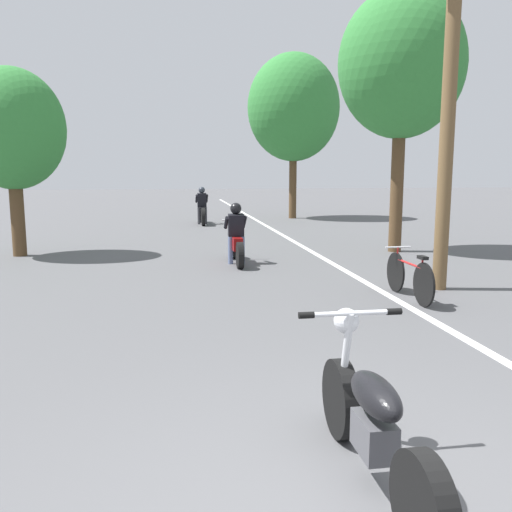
{
  "coord_description": "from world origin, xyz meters",
  "views": [
    {
      "loc": [
        -1.05,
        -2.68,
        2.03
      ],
      "look_at": [
        0.06,
        4.4,
        0.9
      ],
      "focal_mm": 38.0,
      "sensor_mm": 36.0,
      "label": 1
    }
  ],
  "objects_px": {
    "motorcycle_rider_lead": "(236,240)",
    "roadside_tree_left": "(12,130)",
    "roadside_tree_right_near": "(402,65)",
    "roadside_tree_right_far": "(294,108)",
    "utility_pole": "(448,109)",
    "motorcycle_rider_far": "(202,210)",
    "bicycle_parked": "(409,276)",
    "motorcycle_foreground": "(372,422)"
  },
  "relations": [
    {
      "from": "roadside_tree_right_far",
      "to": "motorcycle_rider_lead",
      "type": "xyz_separation_m",
      "value": [
        -3.81,
        -11.22,
        -4.15
      ]
    },
    {
      "from": "roadside_tree_right_far",
      "to": "motorcycle_rider_lead",
      "type": "bearing_deg",
      "value": -108.76
    },
    {
      "from": "roadside_tree_left",
      "to": "motorcycle_rider_far",
      "type": "xyz_separation_m",
      "value": [
        4.82,
        7.28,
        -2.43
      ]
    },
    {
      "from": "roadside_tree_left",
      "to": "motorcycle_rider_lead",
      "type": "relative_size",
      "value": 2.31
    },
    {
      "from": "utility_pole",
      "to": "motorcycle_rider_lead",
      "type": "bearing_deg",
      "value": 135.01
    },
    {
      "from": "roadside_tree_right_far",
      "to": "bicycle_parked",
      "type": "xyz_separation_m",
      "value": [
        -1.48,
        -15.0,
        -4.3
      ]
    },
    {
      "from": "motorcycle_rider_lead",
      "to": "roadside_tree_right_near",
      "type": "bearing_deg",
      "value": 15.69
    },
    {
      "from": "utility_pole",
      "to": "roadside_tree_right_far",
      "type": "distance_m",
      "value": 14.5
    },
    {
      "from": "roadside_tree_left",
      "to": "motorcycle_rider_lead",
      "type": "bearing_deg",
      "value": -20.61
    },
    {
      "from": "utility_pole",
      "to": "roadside_tree_left",
      "type": "xyz_separation_m",
      "value": [
        -8.21,
        5.06,
        -0.06
      ]
    },
    {
      "from": "roadside_tree_right_near",
      "to": "motorcycle_rider_far",
      "type": "height_order",
      "value": "roadside_tree_right_near"
    },
    {
      "from": "roadside_tree_right_near",
      "to": "motorcycle_rider_lead",
      "type": "xyz_separation_m",
      "value": [
        -4.21,
        -1.18,
        -4.05
      ]
    },
    {
      "from": "roadside_tree_right_near",
      "to": "motorcycle_rider_lead",
      "type": "distance_m",
      "value": 5.96
    },
    {
      "from": "roadside_tree_right_near",
      "to": "motorcycle_rider_lead",
      "type": "height_order",
      "value": "roadside_tree_right_near"
    },
    {
      "from": "utility_pole",
      "to": "roadside_tree_left",
      "type": "height_order",
      "value": "utility_pole"
    },
    {
      "from": "roadside_tree_left",
      "to": "motorcycle_rider_lead",
      "type": "distance_m",
      "value": 5.92
    },
    {
      "from": "roadside_tree_right_near",
      "to": "roadside_tree_left",
      "type": "relative_size",
      "value": 1.45
    },
    {
      "from": "roadside_tree_right_near",
      "to": "motorcycle_foreground",
      "type": "xyz_separation_m",
      "value": [
        -4.36,
        -9.83,
        -4.14
      ]
    },
    {
      "from": "roadside_tree_right_far",
      "to": "motorcycle_rider_far",
      "type": "distance_m",
      "value": 6.12
    },
    {
      "from": "roadside_tree_right_near",
      "to": "bicycle_parked",
      "type": "bearing_deg",
      "value": -110.77
    },
    {
      "from": "motorcycle_rider_lead",
      "to": "roadside_tree_left",
      "type": "bearing_deg",
      "value": 159.39
    },
    {
      "from": "roadside_tree_right_far",
      "to": "motorcycle_rider_far",
      "type": "xyz_separation_m",
      "value": [
        -4.04,
        -2.05,
        -4.12
      ]
    },
    {
      "from": "utility_pole",
      "to": "bicycle_parked",
      "type": "relative_size",
      "value": 3.44
    },
    {
      "from": "utility_pole",
      "to": "roadside_tree_right_near",
      "type": "distance_m",
      "value": 4.73
    },
    {
      "from": "utility_pole",
      "to": "motorcycle_foreground",
      "type": "xyz_separation_m",
      "value": [
        -3.32,
        -5.48,
        -2.61
      ]
    },
    {
      "from": "roadside_tree_right_far",
      "to": "utility_pole",
      "type": "bearing_deg",
      "value": -92.56
    },
    {
      "from": "motorcycle_rider_lead",
      "to": "motorcycle_rider_far",
      "type": "height_order",
      "value": "motorcycle_rider_far"
    },
    {
      "from": "bicycle_parked",
      "to": "motorcycle_foreground",
      "type": "bearing_deg",
      "value": -116.99
    },
    {
      "from": "roadside_tree_right_near",
      "to": "roadside_tree_right_far",
      "type": "height_order",
      "value": "roadside_tree_right_far"
    },
    {
      "from": "roadside_tree_right_far",
      "to": "motorcycle_rider_far",
      "type": "height_order",
      "value": "roadside_tree_right_far"
    },
    {
      "from": "motorcycle_rider_far",
      "to": "bicycle_parked",
      "type": "distance_m",
      "value": 13.2
    },
    {
      "from": "roadside_tree_right_near",
      "to": "roadside_tree_left",
      "type": "height_order",
      "value": "roadside_tree_right_near"
    },
    {
      "from": "utility_pole",
      "to": "motorcycle_rider_lead",
      "type": "relative_size",
      "value": 3.08
    },
    {
      "from": "motorcycle_rider_far",
      "to": "motorcycle_rider_lead",
      "type": "bearing_deg",
      "value": -88.61
    },
    {
      "from": "roadside_tree_right_near",
      "to": "roadside_tree_right_far",
      "type": "distance_m",
      "value": 10.05
    },
    {
      "from": "utility_pole",
      "to": "roadside_tree_right_far",
      "type": "xyz_separation_m",
      "value": [
        0.64,
        14.39,
        1.63
      ]
    },
    {
      "from": "roadside_tree_right_near",
      "to": "utility_pole",
      "type": "bearing_deg",
      "value": -103.44
    },
    {
      "from": "motorcycle_foreground",
      "to": "utility_pole",
      "type": "bearing_deg",
      "value": 58.78
    },
    {
      "from": "roadside_tree_right_near",
      "to": "motorcycle_rider_far",
      "type": "distance_m",
      "value": 9.98
    },
    {
      "from": "motorcycle_foreground",
      "to": "motorcycle_rider_lead",
      "type": "xyz_separation_m",
      "value": [
        0.15,
        8.65,
        0.1
      ]
    },
    {
      "from": "utility_pole",
      "to": "roadside_tree_left",
      "type": "distance_m",
      "value": 9.65
    },
    {
      "from": "roadside_tree_right_far",
      "to": "motorcycle_foreground",
      "type": "xyz_separation_m",
      "value": [
        -3.97,
        -19.88,
        -4.24
      ]
    }
  ]
}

